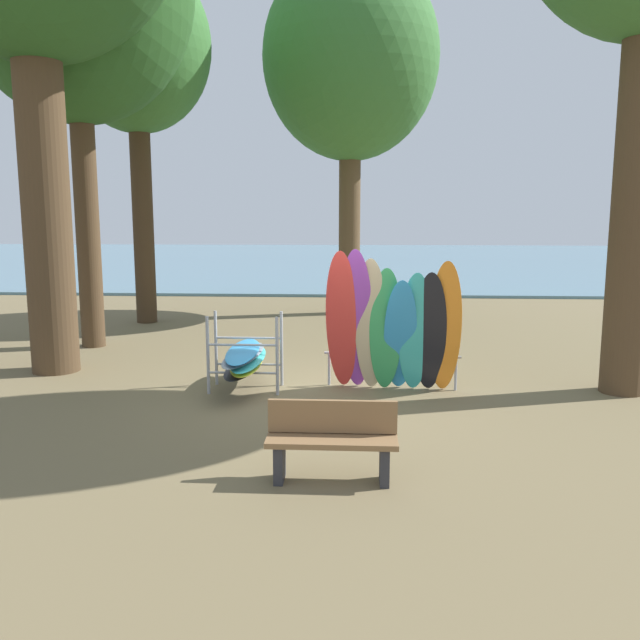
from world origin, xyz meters
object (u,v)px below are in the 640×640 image
object	(u,v)px
board_storage_rack	(245,358)
leaning_board_pile	(391,328)
park_bench	(332,439)
tree_far_right_back	(351,60)
tree_far_left_back	(136,49)

from	to	relation	value
board_storage_rack	leaning_board_pile	bearing A→B (deg)	0.07
park_bench	tree_far_right_back	bearing A→B (deg)	90.01
board_storage_rack	tree_far_right_back	bearing A→B (deg)	79.67
tree_far_right_back	board_storage_rack	xyz separation A→B (m)	(-1.55, -8.51, -6.44)
tree_far_right_back	board_storage_rack	size ratio (longest dim) A/B	4.59
leaning_board_pile	board_storage_rack	xyz separation A→B (m)	(-2.35, -0.00, -0.52)
tree_far_right_back	tree_far_left_back	bearing A→B (deg)	-160.27
leaning_board_pile	tree_far_left_back	bearing A→B (deg)	132.74
tree_far_left_back	park_bench	distance (m)	13.19
tree_far_left_back	board_storage_rack	bearing A→B (deg)	-60.40
tree_far_right_back	leaning_board_pile	size ratio (longest dim) A/B	4.23
tree_far_left_back	park_bench	world-z (taller)	tree_far_left_back
tree_far_right_back	board_storage_rack	distance (m)	10.78
tree_far_left_back	leaning_board_pile	size ratio (longest dim) A/B	3.94
tree_far_left_back	board_storage_rack	xyz separation A→B (m)	(3.75, -6.61, -6.34)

